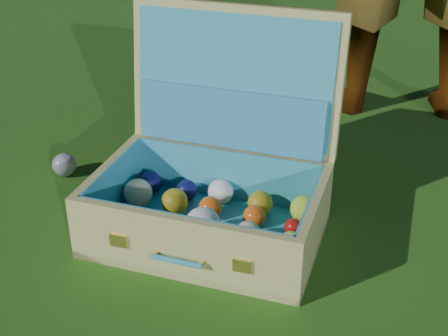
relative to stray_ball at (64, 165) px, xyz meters
The scene contains 3 objects.
ground 0.46m from the stray_ball, 15.13° to the left, with size 60.00×60.00×0.00m, color #215114.
stray_ball is the anchor object (origin of this frame).
suitcase 0.53m from the stray_ball, ahead, with size 0.66×0.59×0.53m.
Camera 1 is at (0.87, -1.18, 0.91)m, focal length 50.00 mm.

